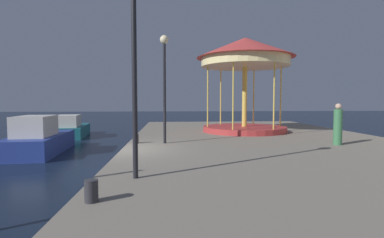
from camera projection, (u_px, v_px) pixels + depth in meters
ground_plane at (122, 170)px, 10.89m from camera, size 120.00×120.00×0.00m
quay_dock at (282, 157)px, 11.31m from camera, size 12.30×27.74×0.80m
motorboat_teal at (70, 129)px, 20.95m from camera, size 2.74×5.14×1.60m
motorboat_blue at (39, 140)px, 14.28m from camera, size 2.49×5.23×1.88m
carousel at (245, 61)px, 16.75m from camera, size 5.61×5.61×5.42m
lamp_post_near_edge at (134, 39)px, 6.57m from camera, size 0.36×0.36×4.72m
lamp_post_mid_promenade at (164, 70)px, 12.14m from camera, size 0.36×0.36×4.52m
bollard_south at (91, 191)px, 5.16m from camera, size 0.24×0.24×0.40m
bollard_north at (136, 139)px, 12.28m from camera, size 0.24×0.24×0.40m
person_near_carousel at (338, 126)px, 11.84m from camera, size 0.34×0.34×1.69m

